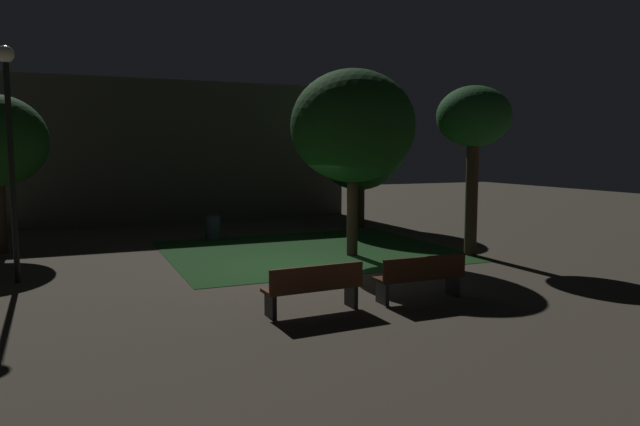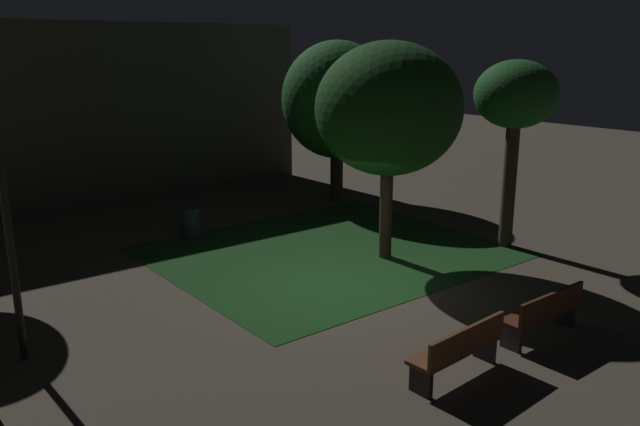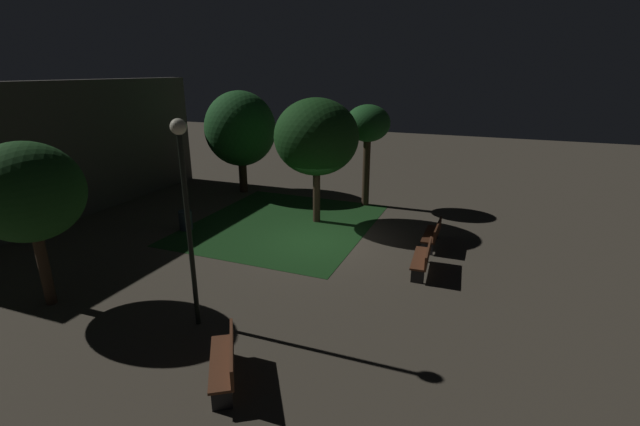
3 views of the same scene
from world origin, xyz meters
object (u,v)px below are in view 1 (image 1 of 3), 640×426
(bench_near_trees, at_px, (314,286))
(tree_left_canopy, at_px, (359,141))
(trash_bin, at_px, (213,227))
(tree_back_right, at_px, (474,121))
(tree_tall_center, at_px, (353,127))
(lamp_post_plaza_east, at_px, (9,126))
(bench_corner, at_px, (421,276))

(bench_near_trees, height_order, tree_left_canopy, tree_left_canopy)
(trash_bin, bearing_deg, tree_back_right, -44.03)
(bench_near_trees, relative_size, tree_left_canopy, 0.36)
(trash_bin, bearing_deg, tree_tall_center, -57.36)
(tree_tall_center, bearing_deg, lamp_post_plaza_east, -178.97)
(bench_corner, xyz_separation_m, trash_bin, (-1.90, 9.34, -0.09))
(tree_tall_center, xyz_separation_m, trash_bin, (-2.85, 4.44, -3.13))
(tree_tall_center, bearing_deg, trash_bin, 122.64)
(tree_left_canopy, bearing_deg, lamp_post_plaza_east, -153.87)
(bench_corner, relative_size, tree_tall_center, 0.36)
(tree_tall_center, bearing_deg, tree_back_right, -22.17)
(bench_corner, height_order, tree_back_right, tree_back_right)
(bench_corner, height_order, trash_bin, bench_corner)
(bench_corner, distance_m, trash_bin, 9.53)
(bench_near_trees, distance_m, tree_left_canopy, 12.19)
(bench_near_trees, xyz_separation_m, tree_back_right, (6.20, 3.67, 3.20))
(tree_tall_center, height_order, lamp_post_plaza_east, lamp_post_plaza_east)
(tree_left_canopy, distance_m, tree_back_right, 6.55)
(lamp_post_plaza_east, bearing_deg, trash_bin, 40.57)
(bench_corner, distance_m, tree_tall_center, 5.84)
(tree_tall_center, bearing_deg, bench_corner, -100.97)
(tree_left_canopy, bearing_deg, tree_tall_center, -118.72)
(bench_corner, distance_m, tree_back_right, 6.28)
(bench_corner, bearing_deg, tree_back_right, 42.70)
(tree_tall_center, distance_m, lamp_post_plaza_east, 8.21)
(trash_bin, bearing_deg, bench_corner, -78.53)
(bench_near_trees, distance_m, lamp_post_plaza_east, 7.51)
(lamp_post_plaza_east, height_order, trash_bin, lamp_post_plaza_east)
(bench_near_trees, distance_m, tree_back_right, 7.88)
(trash_bin, bearing_deg, tree_left_canopy, 8.52)
(bench_corner, height_order, lamp_post_plaza_east, lamp_post_plaza_east)
(tree_back_right, bearing_deg, tree_tall_center, 157.83)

